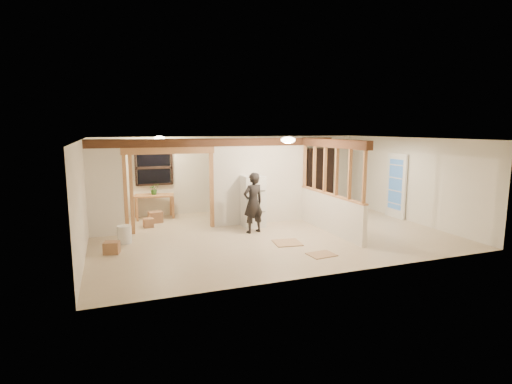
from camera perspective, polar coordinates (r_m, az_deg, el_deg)
name	(u,v)px	position (r m, az deg, el deg)	size (l,w,h in m)	color
floor	(269,233)	(10.71, 1.85, -5.90)	(9.00, 6.50, 0.01)	#C4B292
ceiling	(269,139)	(10.35, 1.92, 7.62)	(9.00, 6.50, 0.01)	white
wall_back	(233,174)	(13.50, -3.31, 2.62)	(9.00, 0.01, 2.50)	silver
wall_front	(335,210)	(7.59, 11.15, -2.59)	(9.00, 0.01, 2.50)	silver
wall_left	(83,197)	(9.73, -23.50, -0.63)	(0.01, 6.50, 2.50)	silver
wall_right	(408,179)	(12.84, 20.85, 1.71)	(0.01, 6.50, 2.50)	silver
partition_left_stub	(105,188)	(10.90, -20.81, 0.50)	(0.90, 0.12, 2.50)	silver
partition_center	(260,181)	(11.64, 0.58, 1.60)	(2.80, 0.12, 2.50)	silver
doorway_frame	(170,191)	(11.02, -12.17, 0.19)	(2.46, 0.14, 2.20)	tan
header_beam_back	(220,142)	(11.18, -5.22, 7.07)	(7.00, 0.18, 0.22)	#56311D
header_beam_right	(332,143)	(10.71, 10.75, 6.87)	(0.18, 3.30, 0.22)	#56311D
pony_wall	(330,213)	(10.94, 10.46, -3.01)	(0.12, 3.20, 1.00)	silver
stud_partition	(331,170)	(10.76, 10.63, 3.04)	(0.14, 3.20, 1.32)	tan
window_back	(154,168)	(12.88, -14.37, 3.39)	(1.12, 0.10, 1.10)	black
french_door	(396,186)	(13.12, 19.39, 0.83)	(0.12, 0.86, 2.00)	white
ceiling_dome_main	(288,140)	(10.02, 4.61, 7.43)	(0.36, 0.36, 0.16)	#FFEABF
ceiling_dome_util	(159,138)	(11.97, -13.62, 7.47)	(0.32, 0.32, 0.14)	#FFEABF
hanging_bulb	(181,150)	(11.36, -10.63, 5.98)	(0.07, 0.07, 0.07)	#FFD88C
refrigerator	(253,201)	(11.28, -0.43, -1.33)	(0.60, 0.58, 1.45)	white
woman	(253,203)	(10.58, -0.40, -1.55)	(0.59, 0.39, 1.62)	black
work_table	(154,206)	(12.77, -14.31, -2.01)	(1.18, 0.59, 0.74)	tan
potted_plant	(154,189)	(12.70, -14.34, 0.41)	(0.31, 0.27, 0.34)	#315F29
shop_vac	(116,222)	(11.45, -19.32, -4.08)	(0.40, 0.40, 0.52)	#B7200B
bookshelf	(319,177)	(14.54, 8.93, 2.12)	(1.03, 0.34, 2.06)	black
bucket	(125,234)	(10.26, -18.26, -5.77)	(0.34, 0.34, 0.43)	white
box_util_a	(156,217)	(12.22, -14.16, -3.48)	(0.38, 0.33, 0.33)	#9B6C4B
box_util_b	(148,223)	(11.71, -15.14, -4.26)	(0.27, 0.27, 0.25)	#9B6C4B
box_front	(112,248)	(9.54, -19.92, -7.49)	(0.33, 0.27, 0.27)	#9B6C4B
floor_panel_near	(287,243)	(9.82, 4.49, -7.23)	(0.63, 0.63, 0.02)	tan
floor_panel_far	(321,255)	(9.03, 9.34, -8.80)	(0.57, 0.46, 0.02)	tan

